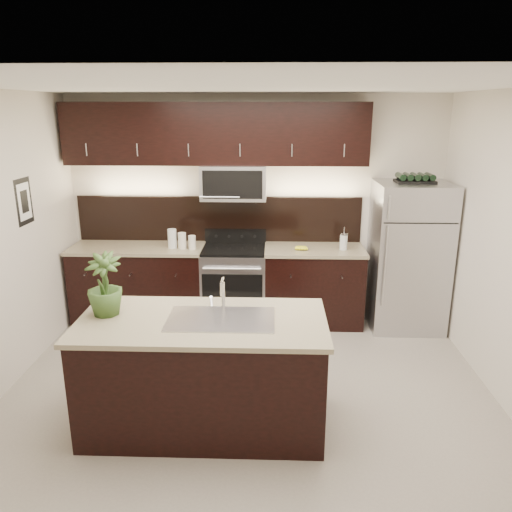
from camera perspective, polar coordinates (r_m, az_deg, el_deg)
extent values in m
plane|color=gray|center=(4.76, -0.92, -15.61)|extent=(4.50, 4.50, 0.00)
cube|color=beige|center=(6.14, -0.03, 5.45)|extent=(4.50, 0.02, 2.70)
cube|color=beige|center=(2.35, -3.60, -13.70)|extent=(4.50, 0.02, 2.70)
cube|color=white|center=(4.03, -1.10, 18.92)|extent=(4.50, 4.00, 0.02)
cube|color=black|center=(5.44, -24.96, 5.67)|extent=(0.01, 0.32, 0.46)
cube|color=white|center=(5.44, -24.93, 5.67)|extent=(0.00, 0.24, 0.36)
cube|color=black|center=(6.29, -13.14, -3.22)|extent=(1.57, 0.62, 0.90)
cube|color=black|center=(6.10, 6.56, -3.52)|extent=(1.16, 0.62, 0.90)
cube|color=#B2B2B7|center=(6.10, -2.49, -3.43)|extent=(0.76, 0.62, 0.90)
cube|color=black|center=(5.95, -2.54, 0.78)|extent=(0.76, 0.60, 0.03)
cube|color=beige|center=(6.15, -13.42, 0.90)|extent=(1.59, 0.65, 0.04)
cube|color=beige|center=(5.96, 6.71, 0.73)|extent=(1.18, 0.65, 0.04)
cube|color=black|center=(6.18, -4.26, 4.26)|extent=(3.49, 0.02, 0.56)
cube|color=#B2B2B7|center=(5.90, -2.55, 8.43)|extent=(0.76, 0.40, 0.40)
cube|color=black|center=(5.90, -4.64, 13.76)|extent=(3.49, 0.33, 0.70)
cube|color=black|center=(4.19, -5.97, -13.33)|extent=(1.90, 0.90, 0.90)
cube|color=beige|center=(3.98, -6.18, -7.46)|extent=(1.96, 0.96, 0.04)
cube|color=silver|center=(3.95, -4.02, -7.17)|extent=(0.84, 0.50, 0.01)
cylinder|color=silver|center=(4.10, -3.75, -4.53)|extent=(0.03, 0.03, 0.24)
cylinder|color=silver|center=(3.99, -3.89, -2.88)|extent=(0.02, 0.14, 0.02)
cylinder|color=silver|center=(3.94, -3.98, -3.90)|extent=(0.02, 0.02, 0.10)
cube|color=#B2B2B7|center=(6.10, 16.97, -0.05)|extent=(0.83, 0.75, 1.73)
cube|color=black|center=(5.92, 17.69, 8.13)|extent=(0.43, 0.26, 0.03)
cylinder|color=black|center=(5.87, 16.19, 8.69)|extent=(0.07, 0.24, 0.07)
cylinder|color=black|center=(5.89, 16.96, 8.65)|extent=(0.07, 0.24, 0.07)
cylinder|color=black|center=(5.92, 17.73, 8.61)|extent=(0.07, 0.24, 0.07)
cylinder|color=black|center=(5.94, 18.50, 8.57)|extent=(0.07, 0.24, 0.07)
cylinder|color=black|center=(5.96, 19.25, 8.53)|extent=(0.07, 0.24, 0.07)
imported|color=#314E1F|center=(4.13, -16.93, -3.13)|extent=(0.29, 0.29, 0.51)
cylinder|color=silver|center=(5.97, -9.55, 1.98)|extent=(0.10, 0.10, 0.23)
cylinder|color=silver|center=(5.93, -8.44, 1.75)|extent=(0.09, 0.09, 0.19)
cylinder|color=silver|center=(5.89, -7.31, 1.55)|extent=(0.09, 0.09, 0.16)
cylinder|color=silver|center=(5.92, 9.97, 1.57)|extent=(0.09, 0.09, 0.18)
cylinder|color=silver|center=(5.89, 10.02, 2.48)|extent=(0.09, 0.09, 0.02)
cylinder|color=silver|center=(5.88, 10.04, 2.89)|extent=(0.01, 0.01, 0.07)
ellipsoid|color=yellow|center=(5.85, 4.79, 0.96)|extent=(0.17, 0.14, 0.05)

